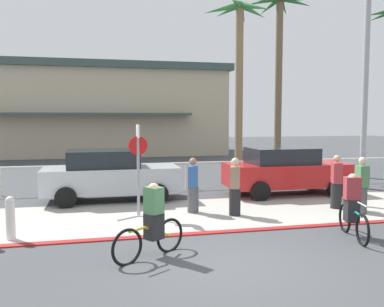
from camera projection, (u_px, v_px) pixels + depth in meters
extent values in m
plane|color=#424447|center=(153.00, 184.00, 17.53)|extent=(80.00, 80.00, 0.00)
cube|color=#ADAAA0|center=(181.00, 215.00, 11.90)|extent=(44.00, 4.00, 0.02)
cube|color=maroon|center=(198.00, 233.00, 9.96)|extent=(44.00, 0.24, 0.03)
cube|color=#BCAD8E|center=(87.00, 114.00, 32.22)|extent=(20.14, 8.15, 6.14)
cube|color=#384C47|center=(86.00, 70.00, 31.94)|extent=(20.74, 8.75, 0.50)
cube|color=#384C47|center=(86.00, 114.00, 27.79)|extent=(14.10, 1.20, 0.16)
cylinder|color=white|center=(158.00, 164.00, 15.99)|extent=(24.44, 0.08, 0.08)
cylinder|color=white|center=(1.00, 182.00, 14.75)|extent=(0.08, 0.08, 1.00)
cylinder|color=white|center=(67.00, 180.00, 15.26)|extent=(0.08, 0.08, 1.00)
cylinder|color=white|center=(129.00, 178.00, 15.77)|extent=(0.08, 0.08, 1.00)
cylinder|color=white|center=(186.00, 176.00, 16.28)|extent=(0.08, 0.08, 1.00)
cylinder|color=white|center=(241.00, 174.00, 16.79)|extent=(0.08, 0.08, 1.00)
cylinder|color=white|center=(292.00, 173.00, 17.30)|extent=(0.08, 0.08, 1.00)
cylinder|color=white|center=(340.00, 171.00, 17.81)|extent=(0.08, 0.08, 1.00)
cylinder|color=gray|center=(138.00, 177.00, 11.62)|extent=(0.08, 0.08, 2.20)
cube|color=white|center=(138.00, 131.00, 11.52)|extent=(0.04, 0.56, 0.36)
cylinder|color=red|center=(138.00, 146.00, 11.55)|extent=(0.52, 0.03, 0.52)
cylinder|color=white|center=(11.00, 222.00, 9.42)|extent=(0.20, 0.20, 0.85)
sphere|color=white|center=(10.00, 201.00, 9.38)|extent=(0.20, 0.20, 0.20)
cylinder|color=#9EA0A5|center=(365.00, 84.00, 12.71)|extent=(0.18, 0.18, 7.50)
cylinder|color=#846B4C|center=(239.00, 92.00, 19.49)|extent=(0.36, 0.36, 7.89)
cone|color=#387F3D|center=(253.00, 11.00, 19.33)|extent=(1.37, 0.32, 0.83)
cone|color=#387F3D|center=(242.00, 14.00, 19.82)|extent=(1.00, 1.42, 0.82)
cone|color=#387F3D|center=(228.00, 11.00, 19.71)|extent=(1.05, 1.49, 0.61)
cone|color=#387F3D|center=(222.00, 9.00, 18.98)|extent=(1.83, 0.32, 0.81)
cone|color=#387F3D|center=(236.00, 2.00, 18.29)|extent=(1.22, 1.80, 0.59)
cone|color=#387F3D|center=(255.00, 7.00, 18.56)|extent=(1.19, 1.74, 0.84)
cylinder|color=brown|center=(278.00, 86.00, 21.60)|extent=(0.36, 0.36, 8.78)
cone|color=#2D6B33|center=(296.00, 2.00, 21.44)|extent=(1.81, 0.32, 0.63)
cone|color=#2D6B33|center=(283.00, 6.00, 21.90)|extent=(1.23, 1.42, 0.81)
cone|color=#2D6B33|center=(270.00, 6.00, 22.01)|extent=(0.71, 1.81, 0.77)
cone|color=#2D6B33|center=(263.00, 2.00, 21.42)|extent=(1.74, 1.06, 0.58)
cone|color=#235B2D|center=(382.00, 16.00, 22.41)|extent=(1.02, 1.45, 0.66)
cone|color=#235B2D|center=(381.00, 13.00, 21.70)|extent=(1.80, 0.32, 0.71)
cube|color=#B2B7BC|center=(111.00, 179.00, 13.90)|extent=(4.40, 1.80, 0.80)
cube|color=#1E2328|center=(103.00, 159.00, 13.78)|extent=(2.29, 1.58, 0.56)
cylinder|color=black|center=(150.00, 185.00, 15.13)|extent=(0.66, 0.22, 0.66)
cylinder|color=black|center=(158.00, 194.00, 13.38)|extent=(0.66, 0.22, 0.66)
cylinder|color=black|center=(69.00, 188.00, 14.48)|extent=(0.66, 0.22, 0.66)
cylinder|color=black|center=(66.00, 198.00, 12.74)|extent=(0.66, 0.22, 0.66)
cube|color=red|center=(288.00, 174.00, 15.02)|extent=(4.40, 1.80, 0.80)
cube|color=#1E2328|center=(281.00, 156.00, 14.90)|extent=(2.29, 1.58, 0.56)
cylinder|color=black|center=(310.00, 180.00, 16.25)|extent=(0.66, 0.22, 0.66)
cylinder|color=black|center=(337.00, 188.00, 14.50)|extent=(0.66, 0.22, 0.66)
cylinder|color=black|center=(241.00, 183.00, 15.60)|extent=(0.66, 0.22, 0.66)
cylinder|color=black|center=(260.00, 191.00, 13.86)|extent=(0.66, 0.22, 0.66)
torus|color=black|center=(127.00, 247.00, 7.85)|extent=(0.63, 0.45, 0.72)
torus|color=black|center=(170.00, 235.00, 8.65)|extent=(0.63, 0.45, 0.72)
cylinder|color=gold|center=(158.00, 232.00, 8.40)|extent=(0.60, 0.42, 0.35)
cylinder|color=gold|center=(137.00, 230.00, 8.00)|extent=(0.35, 0.25, 0.07)
cylinder|color=gold|center=(154.00, 229.00, 8.32)|extent=(0.05, 0.05, 0.44)
cylinder|color=silver|center=(129.00, 218.00, 7.84)|extent=(0.44, 0.31, 0.04)
cube|color=#232326|center=(154.00, 226.00, 8.32)|extent=(0.42, 0.41, 0.52)
cube|color=#4C7F51|center=(154.00, 200.00, 8.27)|extent=(0.40, 0.43, 0.52)
sphere|color=#D6A884|center=(154.00, 189.00, 8.25)|extent=(0.22, 0.22, 0.22)
torus|color=black|center=(363.00, 230.00, 9.06)|extent=(0.23, 0.71, 0.72)
torus|color=black|center=(345.00, 218.00, 10.16)|extent=(0.23, 0.71, 0.72)
cylinder|color=#197F7A|center=(350.00, 215.00, 9.81)|extent=(0.22, 0.68, 0.35)
cylinder|color=#197F7A|center=(359.00, 214.00, 9.28)|extent=(0.14, 0.38, 0.07)
cylinder|color=#197F7A|center=(351.00, 213.00, 9.71)|extent=(0.05, 0.05, 0.44)
cylinder|color=silver|center=(362.00, 205.00, 9.06)|extent=(0.16, 0.49, 0.04)
cube|color=#232326|center=(352.00, 211.00, 9.71)|extent=(0.35, 0.38, 0.52)
cube|color=#A33338|center=(352.00, 188.00, 9.66)|extent=(0.39, 0.33, 0.52)
sphere|color=beige|center=(353.00, 178.00, 9.64)|extent=(0.22, 0.22, 0.22)
cylinder|color=#4C4C51|center=(193.00, 200.00, 12.13)|extent=(0.40, 0.40, 0.77)
cube|color=#2D5699|center=(193.00, 176.00, 12.07)|extent=(0.37, 0.46, 0.59)
sphere|color=#9E7556|center=(193.00, 161.00, 12.04)|extent=(0.21, 0.21, 0.21)
cylinder|color=#232326|center=(336.00, 196.00, 12.70)|extent=(0.40, 0.40, 0.78)
cube|color=#A33338|center=(337.00, 173.00, 12.64)|extent=(0.37, 0.46, 0.60)
sphere|color=#D6A884|center=(337.00, 159.00, 12.60)|extent=(0.22, 0.22, 0.22)
cylinder|color=#232326|center=(235.00, 202.00, 11.77)|extent=(0.42, 0.42, 0.79)
cube|color=#93705B|center=(235.00, 177.00, 11.71)|extent=(0.39, 0.47, 0.61)
sphere|color=beige|center=(235.00, 162.00, 11.67)|extent=(0.22, 0.22, 0.22)
cylinder|color=#4C4C51|center=(361.00, 200.00, 12.03)|extent=(0.37, 0.37, 0.78)
cube|color=#4C7F51|center=(362.00, 176.00, 11.97)|extent=(0.33, 0.44, 0.60)
sphere|color=beige|center=(363.00, 161.00, 11.93)|extent=(0.22, 0.22, 0.22)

